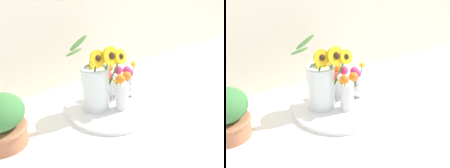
% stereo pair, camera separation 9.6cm
% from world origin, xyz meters
% --- Properties ---
extents(ground_plane, '(6.00, 6.00, 0.00)m').
position_xyz_m(ground_plane, '(0.00, 0.00, 0.00)').
color(ground_plane, white).
extents(serving_tray, '(0.42, 0.42, 0.02)m').
position_xyz_m(serving_tray, '(-0.03, 0.11, 0.01)').
color(serving_tray, white).
rests_on(serving_tray, ground_plane).
extents(mason_jar_sunflowers, '(0.26, 0.20, 0.32)m').
position_xyz_m(mason_jar_sunflowers, '(-0.11, 0.13, 0.14)').
color(mason_jar_sunflowers, silver).
rests_on(mason_jar_sunflowers, serving_tray).
extents(vase_small_center, '(0.07, 0.08, 0.19)m').
position_xyz_m(vase_small_center, '(-0.03, 0.05, 0.11)').
color(vase_small_center, white).
rests_on(vase_small_center, serving_tray).
extents(vase_bulb_right, '(0.10, 0.07, 0.17)m').
position_xyz_m(vase_bulb_right, '(0.07, 0.11, 0.09)').
color(vase_bulb_right, white).
rests_on(vase_bulb_right, serving_tray).
extents(vase_small_back, '(0.07, 0.07, 0.16)m').
position_xyz_m(vase_small_back, '(0.01, 0.17, 0.10)').
color(vase_small_back, white).
rests_on(vase_small_back, serving_tray).
extents(potted_plant, '(0.16, 0.16, 0.20)m').
position_xyz_m(potted_plant, '(-0.48, 0.16, 0.10)').
color(potted_plant, '#B7704C').
rests_on(potted_plant, ground_plane).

